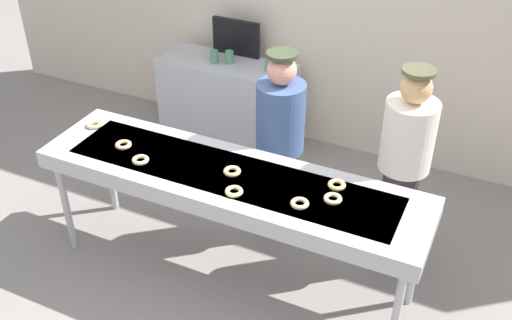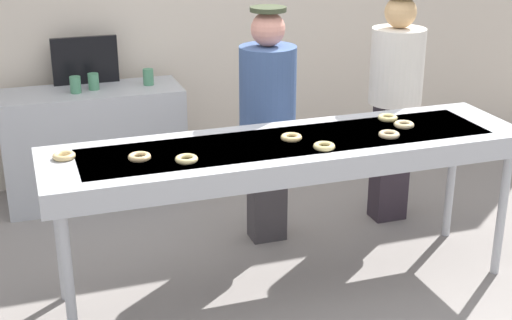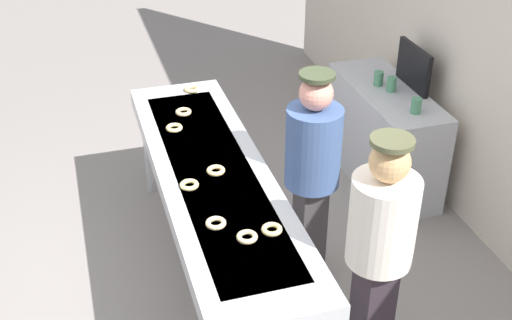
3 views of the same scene
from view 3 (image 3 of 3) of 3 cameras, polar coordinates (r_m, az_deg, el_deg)
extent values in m
plane|color=gray|center=(5.01, -3.30, -10.30)|extent=(16.00, 16.00, 0.00)
cube|color=#B7BABF|center=(4.47, -3.64, -1.73)|extent=(2.86, 0.73, 0.13)
cube|color=slate|center=(4.45, -3.66, -1.44)|extent=(2.43, 0.51, 0.08)
cylinder|color=#B7BABF|center=(5.80, -9.33, 0.76)|extent=(0.06, 0.06, 0.82)
cylinder|color=#B7BABF|center=(5.88, -3.83, 1.58)|extent=(0.06, 0.06, 0.82)
torus|color=beige|center=(3.93, -3.47, -5.44)|extent=(0.14, 0.14, 0.03)
torus|color=beige|center=(3.82, -0.78, -6.63)|extent=(0.15, 0.15, 0.03)
torus|color=#F0CC85|center=(5.54, -5.54, 6.09)|extent=(0.16, 0.16, 0.03)
torus|color=#F6D086|center=(4.41, -3.47, -0.91)|extent=(0.13, 0.13, 0.03)
torus|color=#EDD589|center=(4.95, -7.04, 2.77)|extent=(0.13, 0.13, 0.03)
torus|color=#E7D183|center=(4.28, -5.75, -2.14)|extent=(0.14, 0.14, 0.03)
torus|color=#E9D383|center=(3.88, 1.37, -5.98)|extent=(0.16, 0.16, 0.03)
torus|color=#F0C787|center=(5.17, -6.26, 4.13)|extent=(0.13, 0.13, 0.03)
cube|color=#2F262F|center=(4.15, 9.83, -13.16)|extent=(0.24, 0.18, 0.90)
cylinder|color=silver|center=(3.69, 10.83, -5.18)|extent=(0.38, 0.38, 0.53)
sphere|color=tan|center=(3.48, 11.43, -0.19)|extent=(0.22, 0.22, 0.22)
cylinder|color=#515337|center=(3.42, 11.65, 1.60)|extent=(0.23, 0.23, 0.03)
cube|color=#3D383B|center=(4.83, 4.59, -5.96)|extent=(0.24, 0.18, 0.81)
cylinder|color=#3F598C|center=(4.45, 4.96, 1.11)|extent=(0.38, 0.38, 0.57)
sphere|color=#DF927F|center=(4.27, 5.20, 5.71)|extent=(0.22, 0.22, 0.22)
cylinder|color=#38402A|center=(4.21, 5.28, 7.26)|extent=(0.24, 0.24, 0.03)
cube|color=#B7BABF|center=(6.00, 10.88, 2.09)|extent=(1.37, 0.53, 0.89)
cylinder|color=#4C8C66|center=(5.76, 11.57, 6.39)|extent=(0.08, 0.08, 0.13)
cylinder|color=#4C8C66|center=(5.43, 13.60, 4.55)|extent=(0.08, 0.08, 0.13)
cylinder|color=#4C8C66|center=(5.84, 10.49, 6.90)|extent=(0.08, 0.08, 0.13)
cube|color=black|center=(5.83, 13.41, 7.79)|extent=(0.51, 0.04, 0.37)
camera|label=1|loc=(3.01, -68.43, 13.81)|focal=42.05mm
camera|label=2|loc=(5.98, -46.95, 12.44)|focal=50.96mm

